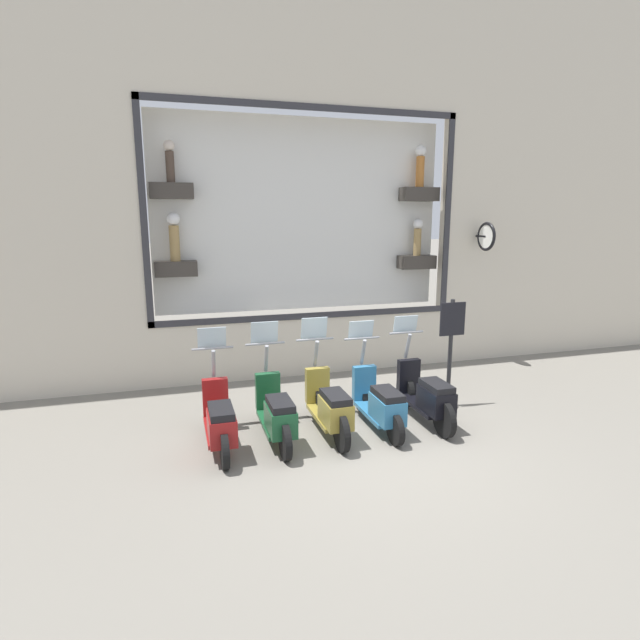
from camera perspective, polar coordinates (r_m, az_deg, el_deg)
ground_plane at (r=7.25m, az=6.14°, el=-14.19°), size 120.00×120.00×0.00m
building_facade at (r=9.97m, az=-1.63°, el=16.06°), size 1.22×36.00×7.73m
scooter_black_0 at (r=7.98m, az=12.11°, el=-8.47°), size 1.81×0.60×1.56m
scooter_teal_1 at (r=7.65m, az=6.85°, el=-9.41°), size 1.79×0.61×1.52m
scooter_olive_2 at (r=7.39m, az=1.10°, el=-9.88°), size 1.81×0.60×1.62m
scooter_green_3 at (r=7.21m, az=-5.01°, el=-10.57°), size 1.80×0.60×1.60m
scooter_red_4 at (r=7.11m, az=-11.38°, el=-11.19°), size 1.80×0.61×1.56m
shop_sign_post at (r=8.57m, az=14.69°, el=-3.25°), size 0.36×0.45×1.84m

